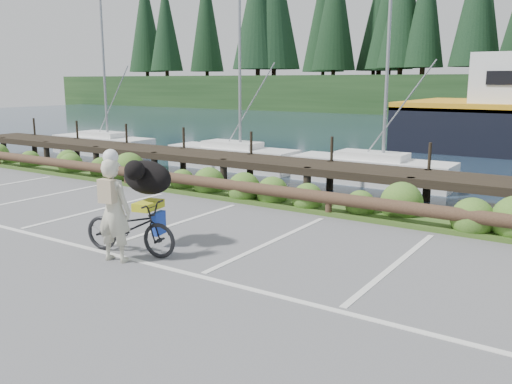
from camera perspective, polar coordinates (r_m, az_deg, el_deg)
ground at (r=9.62m, az=-4.60°, el=-8.12°), size 72.00×72.00×0.00m
vegetation_strip at (r=13.99m, az=8.88°, el=-1.71°), size 34.00×1.60×0.10m
log_rail at (r=13.38m, az=7.62°, el=-2.50°), size 32.00×0.30×0.60m
bicycle at (r=10.57m, az=-13.13°, el=-3.62°), size 2.07×1.04×1.04m
cyclist at (r=10.10m, az=-14.77°, el=-1.87°), size 0.77×0.58×1.91m
dog at (r=10.89m, az=-11.38°, el=1.52°), size 0.77×1.25×0.67m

